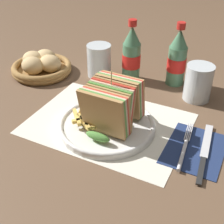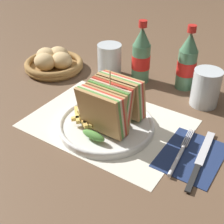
{
  "view_description": "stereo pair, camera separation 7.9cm",
  "coord_description": "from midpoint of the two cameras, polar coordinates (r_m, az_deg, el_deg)",
  "views": [
    {
      "loc": [
        0.3,
        -0.59,
        0.49
      ],
      "look_at": [
        0.0,
        0.0,
        0.04
      ],
      "focal_mm": 50.0,
      "sensor_mm": 36.0,
      "label": 1
    },
    {
      "loc": [
        0.37,
        -0.55,
        0.49
      ],
      "look_at": [
        0.0,
        0.0,
        0.04
      ],
      "focal_mm": 50.0,
      "sensor_mm": 36.0,
      "label": 2
    }
  ],
  "objects": [
    {
      "name": "placemat",
      "position": [
        0.82,
        2.08,
        -2.14
      ],
      "size": [
        0.41,
        0.3,
        0.0
      ],
      "color": "silver",
      "rests_on": "ground_plane"
    },
    {
      "name": "fries_pile",
      "position": [
        0.79,
        -1.31,
        -1.09
      ],
      "size": [
        0.11,
        0.09,
        0.02
      ],
      "color": "#E0B756",
      "rests_on": "plate_main"
    },
    {
      "name": "napkin",
      "position": [
        0.75,
        17.17,
        -7.9
      ],
      "size": [
        0.13,
        0.17,
        0.0
      ],
      "color": "navy",
      "rests_on": "ground_plane"
    },
    {
      "name": "ground_plane",
      "position": [
        0.82,
        2.46,
        -2.35
      ],
      "size": [
        4.0,
        4.0,
        0.0
      ],
      "primitive_type": "plane",
      "color": "brown"
    },
    {
      "name": "glass_near",
      "position": [
        0.92,
        19.08,
        3.72
      ],
      "size": [
        0.08,
        0.08,
        0.11
      ],
      "color": "silver",
      "rests_on": "ground_plane"
    },
    {
      "name": "club_sandwich",
      "position": [
        0.75,
        2.74,
        1.06
      ],
      "size": [
        0.12,
        0.17,
        0.15
      ],
      "color": "tan",
      "rests_on": "plate_main"
    },
    {
      "name": "bread_basket",
      "position": [
        1.09,
        -8.59,
        8.87
      ],
      "size": [
        0.2,
        0.2,
        0.07
      ],
      "color": "olive",
      "rests_on": "ground_plane"
    },
    {
      "name": "glass_far",
      "position": [
        1.04,
        1.75,
        9.06
      ],
      "size": [
        0.08,
        0.08,
        0.11
      ],
      "color": "silver",
      "rests_on": "ground_plane"
    },
    {
      "name": "ketchup_blob",
      "position": [
        0.82,
        0.28,
        0.13
      ],
      "size": [
        0.03,
        0.03,
        0.01
      ],
      "color": "maroon",
      "rests_on": "plate_main"
    },
    {
      "name": "coke_bottle_near",
      "position": [
        0.99,
        7.66,
        9.99
      ],
      "size": [
        0.06,
        0.06,
        0.2
      ],
      "color": "#4C7F5B",
      "rests_on": "ground_plane"
    },
    {
      "name": "coke_bottle_far",
      "position": [
        0.98,
        15.86,
        8.69
      ],
      "size": [
        0.06,
        0.06,
        0.2
      ],
      "color": "#4C7F5B",
      "rests_on": "ground_plane"
    },
    {
      "name": "knife",
      "position": [
        0.74,
        18.85,
        -8.39
      ],
      "size": [
        0.04,
        0.22,
        0.0
      ],
      "rotation": [
        0.0,
        0.0,
        0.11
      ],
      "color": "black",
      "rests_on": "napkin"
    },
    {
      "name": "plate_main",
      "position": [
        0.8,
        2.04,
        -2.55
      ],
      "size": [
        0.25,
        0.25,
        0.02
      ],
      "color": "white",
      "rests_on": "ground_plane"
    },
    {
      "name": "fork",
      "position": [
        0.74,
        15.26,
        -7.75
      ],
      "size": [
        0.03,
        0.18,
        0.01
      ],
      "rotation": [
        0.0,
        0.0,
        0.11
      ],
      "color": "silver",
      "rests_on": "napkin"
    }
  ]
}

